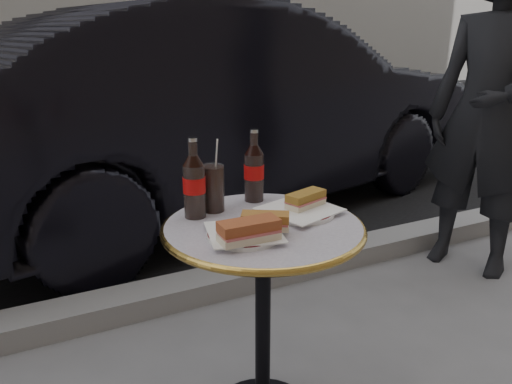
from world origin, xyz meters
name	(u,v)px	position (x,y,z in m)	size (l,w,h in m)	color
asphalt_road	(73,144)	(0.00, 5.00, 0.00)	(40.00, 8.00, 0.00)	black
curb	(180,292)	(0.00, 0.90, 0.05)	(40.00, 0.20, 0.12)	gray
bistro_table	(263,328)	(0.00, 0.00, 0.37)	(0.62, 0.62, 0.73)	#BAB2C4
plate_left	(244,235)	(-0.09, -0.06, 0.74)	(0.21, 0.21, 0.01)	white
plate_right	(299,212)	(0.15, 0.03, 0.74)	(0.23, 0.23, 0.01)	white
sandwich_left_a	(249,232)	(-0.11, -0.13, 0.77)	(0.17, 0.08, 0.06)	#9B4927
sandwich_left_b	(265,222)	(-0.03, -0.07, 0.77)	(0.14, 0.06, 0.05)	#9E6328
sandwich_right	(306,200)	(0.18, 0.04, 0.77)	(0.14, 0.07, 0.05)	olive
cola_bottle_left	(194,178)	(-0.16, 0.15, 0.86)	(0.07, 0.07, 0.26)	black
cola_bottle_right	(254,165)	(0.07, 0.21, 0.86)	(0.07, 0.07, 0.25)	black
cola_glass	(213,188)	(-0.09, 0.18, 0.81)	(0.08, 0.08, 0.15)	black
parked_car	(226,111)	(0.80, 2.15, 0.73)	(4.46, 1.55, 1.47)	black
pedestrian	(489,116)	(1.63, 0.55, 0.87)	(0.63, 0.41, 1.73)	black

